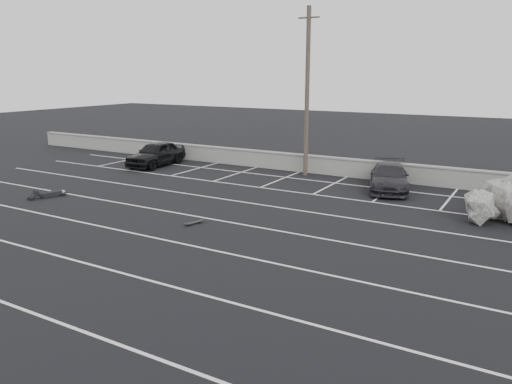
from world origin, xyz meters
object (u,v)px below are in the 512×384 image
Objects in this scene: car_right at (389,177)px; skateboard at (194,223)px; utility_pole at (307,92)px; person at (53,191)px; car_left at (156,154)px.

car_right reaches higher than skateboard.
utility_pole is at bearing 149.28° from car_right.
utility_pole is 3.85× the size of person.
skateboard is (8.73, -0.27, -0.16)m from person.
utility_pole reaches higher than car_right.
car_left is at bearing 155.31° from skateboard.
car_left is 0.99× the size of car_right.
utility_pole reaches higher than car_left.
person is 8.73m from skateboard.
car_left is 14.87m from car_right.
car_right is 6.83m from utility_pole.
car_right is at bearing 80.65° from skateboard.
person is (-8.45, -10.86, -4.53)m from utility_pole.
car_left reaches higher than car_right.
person is at bearing -127.91° from utility_pole.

